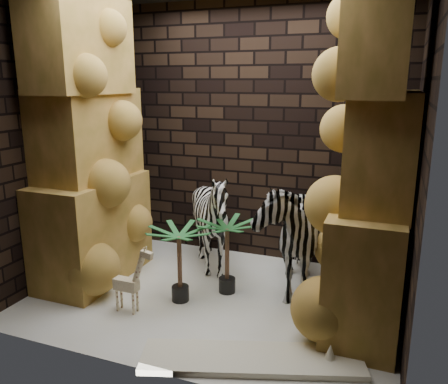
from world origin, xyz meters
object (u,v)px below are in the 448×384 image
at_px(giraffe_toy, 126,277).
at_px(surfboard, 252,359).
at_px(zebra_left, 212,226).
at_px(zebra_right, 287,222).
at_px(palm_front, 227,256).
at_px(palm_back, 180,264).

xyz_separation_m(giraffe_toy, surfboard, (1.33, -0.34, -0.32)).
bearing_deg(zebra_left, zebra_right, 2.00).
bearing_deg(zebra_left, surfboard, -47.31).
bearing_deg(zebra_left, palm_front, -41.10).
bearing_deg(giraffe_toy, zebra_left, 71.74).
distance_m(zebra_right, zebra_left, 0.90).
relative_size(giraffe_toy, palm_front, 0.89).
xyz_separation_m(zebra_left, surfboard, (0.93, -1.46, -0.52)).
height_order(giraffe_toy, surfboard, giraffe_toy).
bearing_deg(palm_back, surfboard, -36.20).
relative_size(zebra_left, giraffe_toy, 1.74).
height_order(palm_front, palm_back, palm_front).
bearing_deg(giraffe_toy, palm_back, 45.83).
distance_m(zebra_left, giraffe_toy, 1.21).
relative_size(zebra_left, palm_back, 1.57).
height_order(zebra_right, zebra_left, zebra_right).
xyz_separation_m(giraffe_toy, palm_front, (0.73, 0.70, 0.04)).
distance_m(zebra_right, surfboard, 1.51).
height_order(zebra_left, surfboard, zebra_left).
xyz_separation_m(zebra_left, giraffe_toy, (-0.40, -1.12, -0.20)).
bearing_deg(palm_back, zebra_right, 35.21).
xyz_separation_m(zebra_left, palm_back, (-0.03, -0.76, -0.16)).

